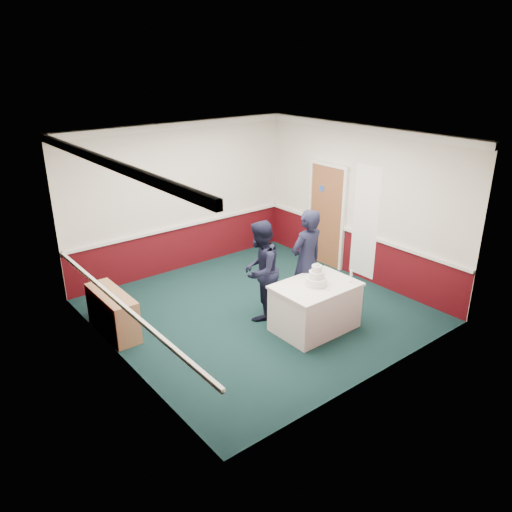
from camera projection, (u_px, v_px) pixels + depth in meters
ground at (258, 310)px, 8.78m from camera, size 5.00×5.00×0.00m
room_shell at (240, 194)px, 8.53m from camera, size 5.00×5.00×3.00m
sideboard at (113, 313)px, 7.97m from camera, size 0.41×1.20×0.70m
cake_table at (315, 306)px, 8.06m from camera, size 1.32×0.92×0.79m
wedding_cake at (316, 278)px, 7.87m from camera, size 0.35×0.35×0.36m
cake_knife at (324, 289)px, 7.75m from camera, size 0.09×0.21×0.00m
champagne_flute at (351, 274)px, 7.95m from camera, size 0.05×0.05×0.21m
person_man at (260, 271)px, 8.27m from camera, size 1.04×0.97×1.71m
person_woman at (306, 262)px, 8.43m from camera, size 0.68×0.46×1.85m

